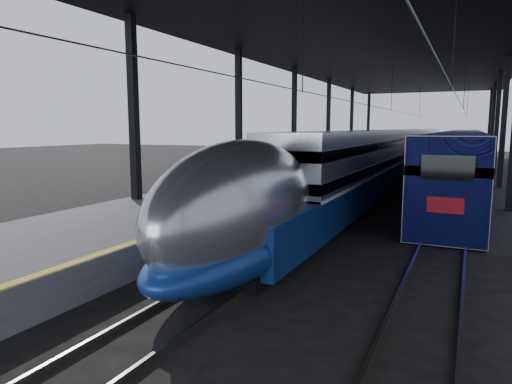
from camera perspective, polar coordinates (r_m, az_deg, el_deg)
The scene contains 7 objects.
ground at distance 14.09m, azimuth -9.33°, elevation -9.34°, with size 160.00×160.00×0.00m, color black.
platform at distance 33.20m, azimuth 5.39°, elevation 1.66°, with size 6.00×80.00×1.00m, color #4C4C4F.
yellow_strip at distance 32.31m, azimuth 10.08°, elevation 2.29°, with size 0.30×80.00×0.01m, color gold.
rails at distance 31.47m, azimuth 19.21°, elevation 0.12°, with size 6.52×80.00×0.16m.
canopy at distance 31.95m, azimuth 15.15°, elevation 16.67°, with size 18.00×75.00×9.47m.
tgv_train at distance 39.13m, azimuth 16.89°, elevation 4.34°, with size 2.80×65.20×4.01m.
second_train at distance 44.09m, azimuth 24.40°, elevation 4.48°, with size 2.84×56.05×3.91m.
Camera 1 is at (7.70, -11.03, 4.19)m, focal length 32.00 mm.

